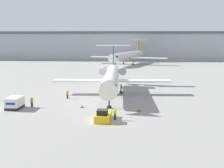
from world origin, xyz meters
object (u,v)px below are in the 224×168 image
(pushback_tug, at_px, (103,116))
(traffic_cone_left, at_px, (82,106))
(airplane_main, at_px, (112,78))
(traffic_cone_right, at_px, (139,109))
(worker_by_wing, at_px, (67,94))
(airplane_parked_far_left, at_px, (128,56))
(worker_near_tug, at_px, (115,114))
(worker_on_apron, at_px, (32,102))
(luggage_cart, at_px, (15,103))

(pushback_tug, xyz_separation_m, traffic_cone_left, (-4.40, 7.80, -0.33))
(airplane_main, relative_size, traffic_cone_right, 44.38)
(airplane_main, bearing_deg, worker_by_wing, -145.25)
(pushback_tug, xyz_separation_m, traffic_cone_right, (5.15, 5.92, -0.31))
(airplane_parked_far_left, bearing_deg, traffic_cone_right, -87.38)
(worker_near_tug, bearing_deg, pushback_tug, -172.42)
(pushback_tug, relative_size, worker_near_tug, 2.64)
(airplane_main, bearing_deg, airplane_parked_far_left, 88.76)
(worker_on_apron, xyz_separation_m, airplane_parked_far_left, (14.11, 84.78, 2.82))
(pushback_tug, bearing_deg, traffic_cone_right, 48.97)
(pushback_tug, xyz_separation_m, luggage_cart, (-15.37, 6.07, 0.34))
(worker_near_tug, relative_size, worker_by_wing, 1.08)
(worker_near_tug, bearing_deg, traffic_cone_left, 128.82)
(pushback_tug, bearing_deg, worker_near_tug, 7.58)
(luggage_cart, distance_m, worker_by_wing, 11.36)
(worker_near_tug, bearing_deg, airplane_main, 95.66)
(worker_by_wing, bearing_deg, traffic_cone_right, -33.95)
(worker_near_tug, height_order, traffic_cone_right, worker_near_tug)
(traffic_cone_right, bearing_deg, luggage_cart, 179.60)
(pushback_tug, bearing_deg, airplane_main, 90.94)
(pushback_tug, distance_m, worker_near_tug, 1.73)
(pushback_tug, height_order, worker_on_apron, worker_on_apron)
(airplane_main, xyz_separation_m, worker_on_apron, (-12.57, -13.33, -2.51))
(luggage_cart, height_order, traffic_cone_left, luggage_cart)
(airplane_main, xyz_separation_m, pushback_tug, (0.34, -20.72, -2.81))
(traffic_cone_right, bearing_deg, pushback_tug, -131.03)
(luggage_cart, bearing_deg, pushback_tug, -21.53)
(worker_on_apron, xyz_separation_m, traffic_cone_right, (18.06, -1.47, -0.60))
(traffic_cone_left, xyz_separation_m, traffic_cone_right, (9.56, -1.88, 0.03))
(traffic_cone_left, distance_m, airplane_parked_far_left, 84.62)
(airplane_main, xyz_separation_m, worker_by_wing, (-8.12, -5.64, -2.58))
(traffic_cone_left, bearing_deg, traffic_cone_right, -11.14)
(worker_by_wing, xyz_separation_m, traffic_cone_right, (13.61, -9.17, -0.53))
(pushback_tug, distance_m, worker_on_apron, 14.88)
(traffic_cone_right, xyz_separation_m, airplane_parked_far_left, (-3.94, 86.25, 3.42))
(luggage_cart, xyz_separation_m, traffic_cone_right, (20.53, -0.14, -0.64))
(worker_near_tug, height_order, worker_on_apron, worker_near_tug)
(airplane_parked_far_left, bearing_deg, traffic_cone_left, -93.81)
(airplane_main, height_order, worker_on_apron, airplane_main)
(airplane_main, xyz_separation_m, traffic_cone_left, (-4.07, -12.92, -3.14))
(pushback_tug, distance_m, traffic_cone_left, 8.97)
(worker_near_tug, relative_size, traffic_cone_left, 2.78)
(traffic_cone_right, bearing_deg, worker_near_tug, -121.27)
(airplane_main, relative_size, pushback_tug, 6.80)
(traffic_cone_left, distance_m, traffic_cone_right, 9.74)
(worker_by_wing, distance_m, traffic_cone_left, 8.36)
(luggage_cart, height_order, traffic_cone_right, luggage_cart)
(worker_on_apron, bearing_deg, worker_by_wing, 59.99)
(worker_on_apron, bearing_deg, luggage_cart, -151.73)
(airplane_main, height_order, worker_near_tug, airplane_main)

